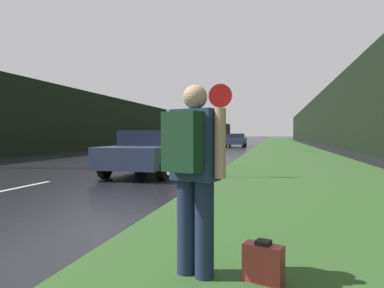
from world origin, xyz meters
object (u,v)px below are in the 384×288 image
(suitcase, at_px, (263,264))
(car_oncoming, at_px, (223,138))
(stop_sign, at_px, (220,119))
(car_passing_far, at_px, (236,140))
(car_passing_near, at_px, (150,152))
(hitchhiker_with_backpack, at_px, (193,168))

(suitcase, bearing_deg, car_oncoming, 117.31)
(stop_sign, xyz_separation_m, car_passing_far, (-2.47, 26.94, -1.04))
(car_passing_near, bearing_deg, car_oncoming, -84.71)
(car_passing_far, distance_m, car_oncoming, 19.54)
(suitcase, distance_m, car_passing_near, 8.82)
(stop_sign, xyz_separation_m, car_oncoming, (-6.67, 46.02, -1.05))
(hitchhiker_with_backpack, height_order, car_passing_near, hitchhiker_with_backpack)
(car_oncoming, bearing_deg, car_passing_near, -84.71)
(suitcase, relative_size, car_passing_far, 0.08)
(stop_sign, relative_size, hitchhiker_with_backpack, 1.62)
(suitcase, xyz_separation_m, car_passing_near, (-3.99, 7.84, 0.57))
(car_passing_near, bearing_deg, stop_sign, 166.86)
(stop_sign, distance_m, car_passing_near, 2.74)
(car_passing_far, height_order, car_oncoming, car_passing_far)
(hitchhiker_with_backpack, bearing_deg, suitcase, 21.26)
(suitcase, bearing_deg, stop_sign, 120.43)
(stop_sign, bearing_deg, hitchhiker_with_backpack, -82.98)
(hitchhiker_with_backpack, relative_size, suitcase, 4.52)
(stop_sign, relative_size, car_passing_near, 0.63)
(suitcase, height_order, car_passing_far, car_passing_far)
(hitchhiker_with_backpack, relative_size, car_oncoming, 0.37)
(stop_sign, bearing_deg, car_passing_near, 166.86)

